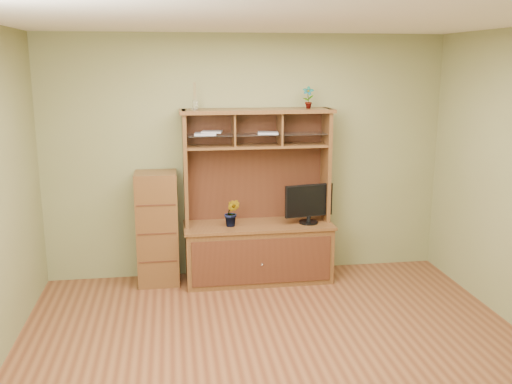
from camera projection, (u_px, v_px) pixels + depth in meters
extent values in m
cube|color=#562C18|center=(279.00, 355.00, 4.78)|extent=(4.50, 4.00, 0.02)
cube|color=white|center=(282.00, 17.00, 4.17)|extent=(4.50, 4.00, 0.02)
cube|color=olive|center=(247.00, 157.00, 6.41)|extent=(4.50, 0.02, 2.70)
cube|color=olive|center=(366.00, 301.00, 2.54)|extent=(4.50, 0.02, 2.70)
cube|color=#4A2B15|center=(258.00, 253.00, 6.36)|extent=(1.60, 0.55, 0.62)
cube|color=#37190F|center=(262.00, 261.00, 6.09)|extent=(1.50, 0.01, 0.50)
sphere|color=silver|center=(262.00, 265.00, 6.09)|extent=(0.02, 0.02, 0.02)
cube|color=#4A2B15|center=(258.00, 225.00, 6.29)|extent=(1.64, 0.59, 0.03)
cube|color=#4A2B15|center=(185.00, 168.00, 6.13)|extent=(0.04, 0.35, 1.25)
cube|color=#4A2B15|center=(326.00, 165.00, 6.36)|extent=(0.04, 0.35, 1.25)
cube|color=#37190F|center=(255.00, 164.00, 6.40)|extent=(1.52, 0.02, 1.25)
cube|color=#4A2B15|center=(257.00, 111.00, 6.11)|extent=(1.66, 0.40, 0.04)
cube|color=#4A2B15|center=(257.00, 146.00, 6.20)|extent=(1.52, 0.32, 0.02)
cube|color=#4A2B15|center=(234.00, 129.00, 6.12)|extent=(0.02, 0.31, 0.35)
cube|color=#4A2B15|center=(280.00, 129.00, 6.19)|extent=(0.02, 0.31, 0.35)
cube|color=silver|center=(257.00, 134.00, 6.16)|extent=(1.50, 0.27, 0.01)
cylinder|color=black|center=(309.00, 222.00, 6.31)|extent=(0.21, 0.21, 0.02)
cylinder|color=black|center=(309.00, 218.00, 6.30)|extent=(0.04, 0.04, 0.07)
cube|color=black|center=(309.00, 201.00, 6.25)|extent=(0.55, 0.14, 0.36)
imported|color=#33561D|center=(232.00, 213.00, 6.15)|extent=(0.20, 0.18, 0.31)
imported|color=#265C20|center=(308.00, 97.00, 6.16)|extent=(0.15, 0.12, 0.24)
cylinder|color=silver|center=(195.00, 105.00, 6.00)|extent=(0.06, 0.06, 0.10)
cylinder|color=olive|center=(195.00, 91.00, 5.97)|extent=(0.04, 0.04, 0.19)
cube|color=#A0A0A4|center=(205.00, 134.00, 6.08)|extent=(0.24, 0.19, 0.02)
cube|color=#A0A0A4|center=(212.00, 132.00, 6.09)|extent=(0.24, 0.21, 0.02)
cube|color=#A0A0A4|center=(268.00, 133.00, 6.18)|extent=(0.24, 0.20, 0.02)
cube|color=#4A2B15|center=(157.00, 228.00, 6.21)|extent=(0.44, 0.40, 1.25)
cube|color=#37190F|center=(158.00, 262.00, 6.08)|extent=(0.40, 0.01, 0.02)
cube|color=#37190F|center=(157.00, 234.00, 6.01)|extent=(0.40, 0.01, 0.01)
cube|color=#37190F|center=(156.00, 205.00, 5.94)|extent=(0.40, 0.01, 0.01)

